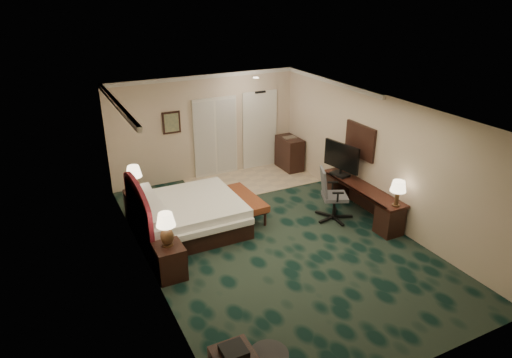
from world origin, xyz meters
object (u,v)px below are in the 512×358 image
nightstand_far (139,206)px  tv (341,160)px  bed (190,215)px  bed_bench (244,206)px  lamp_near (166,230)px  desk_chair (335,194)px  minibar (289,153)px  desk (361,201)px  nightstand_near (170,261)px  lamp_far (135,180)px

nightstand_far → tv: (4.39, -1.23, 0.75)m
bed → bed_bench: bearing=2.5°
nightstand_far → lamp_near: size_ratio=1.04×
desk_chair → minibar: bearing=102.3°
minibar → desk: bearing=-89.8°
nightstand_near → tv: 4.61m
lamp_far → desk: 4.92m
bed → nightstand_far: size_ratio=3.17×
tv → desk_chair: tv is taller
bed_bench → desk_chair: desk_chair is taller
lamp_far → nightstand_far: bearing=40.0°
nightstand_near → lamp_near: 0.62m
bed → lamp_near: 1.75m
bed_bench → tv: 2.44m
lamp_near → lamp_far: size_ratio=0.99×
desk_chair → bed_bench: bearing=173.2°
nightstand_far → desk: 4.86m
bed → lamp_near: bearing=-121.6°
minibar → bed_bench: bearing=-139.5°
desk → lamp_far: bearing=156.6°
nightstand_near → desk: 4.48m
tv → desk_chair: bearing=-143.6°
bed → nightstand_near: 1.67m
bed_bench → nightstand_far: bearing=156.2°
nightstand_far → desk_chair: desk_chair is taller
nightstand_near → tv: tv is taller
bed_bench → desk: 2.57m
nightstand_near → tv: bearing=14.0°
nightstand_far → lamp_near: (-0.01, -2.30, 0.60)m
nightstand_near → minibar: size_ratio=0.68×
nightstand_near → lamp_near: (0.00, 0.03, 0.62)m
lamp_far → lamp_near: bearing=-89.5°
lamp_near → bed: bearing=58.4°
bed → tv: (3.55, -0.33, 0.75)m
desk → minibar: bearing=90.2°
bed → bed_bench: bed is taller
bed → lamp_near: (-0.86, -1.40, 0.59)m
nightstand_far → minibar: minibar is taller
desk → nightstand_far: bearing=156.1°
bed → desk_chair: desk_chair is taller
lamp_near → lamp_far: (-0.02, 2.27, 0.04)m
bed_bench → tv: size_ratio=1.42×
desk_chair → desk: bearing=14.1°
bed → nightstand_far: bed is taller
bed → bed_bench: (1.29, 0.06, -0.08)m
desk → minibar: minibar is taller
nightstand_far → lamp_near: 2.38m
bed → nightstand_near: bed is taller
desk_chair → lamp_far: bearing=178.7°
nightstand_far → minibar: bearing=14.2°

